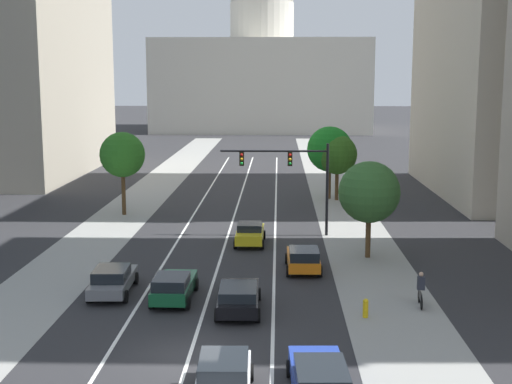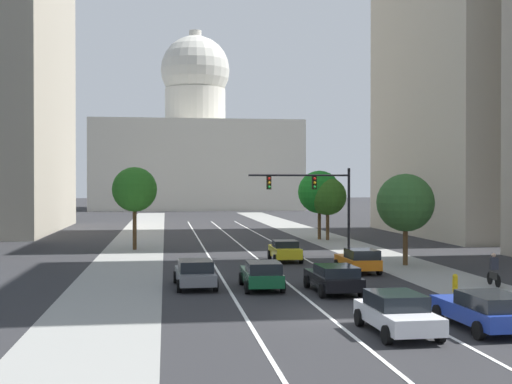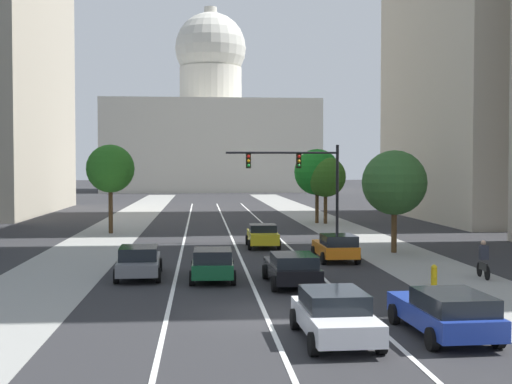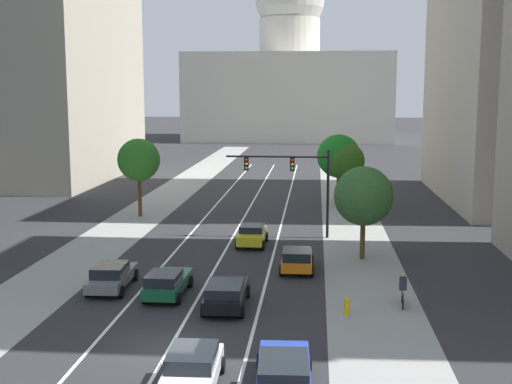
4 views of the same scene
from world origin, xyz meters
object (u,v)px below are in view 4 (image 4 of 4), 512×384
capitol_building (289,83)px  traffic_signal_mast (295,175)px  street_tree_near_right (364,196)px  street_tree_mid_right (339,156)px  car_yellow (252,235)px  fire_hydrant (347,306)px  car_black (226,293)px  car_gray (112,276)px  street_tree_near_left (139,160)px  car_orange (297,259)px  car_green (167,283)px  car_blue (284,371)px  street_tree_far_right (346,161)px  cyclist (403,290)px  car_white (192,369)px

capitol_building → traffic_signal_mast: 100.38m
street_tree_near_right → street_tree_mid_right: street_tree_mid_right is taller
car_yellow → fire_hydrant: 15.47m
car_black → street_tree_mid_right: 32.52m
car_gray → capitol_building: bearing=-4.7°
fire_hydrant → street_tree_near_left: street_tree_near_left is taller
car_orange → car_green: 8.66m
car_blue → fire_hydrant: size_ratio=5.24×
street_tree_mid_right → traffic_signal_mast: bearing=-103.4°
street_tree_far_right → car_blue: bearing=-95.4°
car_blue → cyclist: 11.49m
capitol_building → car_gray: size_ratio=8.89×
car_green → street_tree_far_right: (10.44, 29.33, 3.37)m
car_green → capitol_building: bearing=0.1°
car_green → street_tree_near_left: street_tree_near_left is taller
car_blue → car_orange: bearing=-2.3°
car_gray → car_white: bearing=-152.9°
street_tree_near_left → capitol_building: bearing=84.5°
car_blue → car_white: car_white is taller
car_green → car_yellow: bearing=-14.4°
street_tree_mid_right → street_tree_far_right: size_ratio=1.11×
capitol_building → car_blue: 126.16m
car_yellow → car_green: bearing=165.5°
car_green → car_gray: (-3.30, 1.06, -0.01)m
car_black → traffic_signal_mast: bearing=-11.0°
cyclist → street_tree_near_left: bearing=45.3°
car_gray → street_tree_far_right: (13.74, 28.27, 3.38)m
street_tree_near_right → street_tree_far_right: size_ratio=1.01×
street_tree_mid_right → street_tree_near_right: bearing=-87.6°
street_tree_near_left → street_tree_mid_right: bearing=25.5°
car_gray → traffic_signal_mast: traffic_signal_mast is taller
cyclist → traffic_signal_mast: bearing=25.4°
car_orange → street_tree_far_right: street_tree_far_right is taller
car_blue → car_gray: bearing=38.1°
car_green → street_tree_far_right: 31.31m
car_black → street_tree_mid_right: street_tree_mid_right is taller
car_blue → street_tree_far_right: size_ratio=0.80×
car_green → street_tree_mid_right: street_tree_mid_right is taller
car_yellow → cyclist: size_ratio=2.38×
car_white → street_tree_far_right: 40.81m
street_tree_mid_right → capitol_building: bearing=95.5°
car_white → car_black: bearing=-1.5°
street_tree_mid_right → street_tree_near_left: (-17.08, -8.14, 0.32)m
car_white → car_black: (0.00, 9.17, -0.02)m
car_orange → fire_hydrant: 8.19m
fire_hydrant → street_tree_mid_right: (0.57, 32.27, 4.07)m
car_black → street_tree_near_right: (7.40, 10.45, 3.34)m
capitol_building → car_green: bearing=-90.8°
car_orange → fire_hydrant: size_ratio=4.52×
car_yellow → car_black: (0.00, -13.65, -0.01)m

